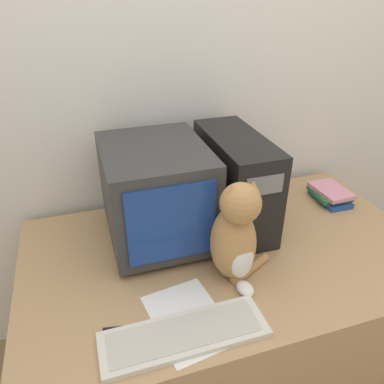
% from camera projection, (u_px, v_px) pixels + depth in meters
% --- Properties ---
extents(wall_back, '(7.00, 0.05, 2.50)m').
position_uv_depth(wall_back, '(188.00, 80.00, 1.62)').
color(wall_back, silver).
rests_on(wall_back, ground_plane).
extents(desk, '(1.55, 0.91, 0.72)m').
position_uv_depth(desk, '(224.00, 315.00, 1.63)').
color(desk, tan).
rests_on(desk, ground_plane).
extents(crt_monitor, '(0.38, 0.47, 0.39)m').
position_uv_depth(crt_monitor, '(156.00, 193.00, 1.43)').
color(crt_monitor, '#333333').
rests_on(crt_monitor, desk).
extents(computer_tower, '(0.20, 0.48, 0.39)m').
position_uv_depth(computer_tower, '(235.00, 181.00, 1.53)').
color(computer_tower, black).
rests_on(computer_tower, desk).
extents(keyboard, '(0.50, 0.16, 0.02)m').
position_uv_depth(keyboard, '(184.00, 334.00, 1.09)').
color(keyboard, silver).
rests_on(keyboard, desk).
extents(cat, '(0.24, 0.23, 0.38)m').
position_uv_depth(cat, '(236.00, 237.00, 1.24)').
color(cat, '#B7844C').
rests_on(cat, desk).
extents(book_stack, '(0.16, 0.20, 0.06)m').
position_uv_depth(book_stack, '(330.00, 194.00, 1.76)').
color(book_stack, '#234793').
rests_on(book_stack, desk).
extents(pen, '(0.16, 0.04, 0.01)m').
position_uv_depth(pen, '(129.00, 327.00, 1.13)').
color(pen, black).
rests_on(pen, desk).
extents(paper_sheet, '(0.25, 0.32, 0.00)m').
position_uv_depth(paper_sheet, '(188.00, 319.00, 1.16)').
color(paper_sheet, white).
rests_on(paper_sheet, desk).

